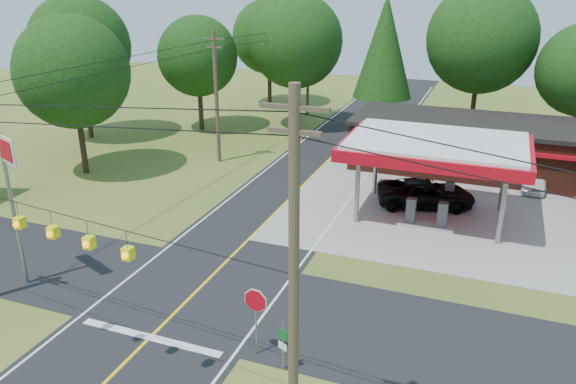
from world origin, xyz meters
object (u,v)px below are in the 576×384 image
(gas_canopy, at_px, (436,149))
(suv_car, at_px, (426,194))
(sedan_car, at_px, (536,181))
(big_stop_sign, at_px, (6,172))
(octagonal_stop_sign, at_px, (255,305))

(gas_canopy, bearing_deg, suv_car, 108.43)
(sedan_car, bearing_deg, gas_canopy, -124.65)
(suv_car, relative_size, sedan_car, 1.57)
(sedan_car, xyz_separation_m, big_stop_sign, (-23.13, -22.12, 4.99))
(octagonal_stop_sign, bearing_deg, gas_canopy, 74.31)
(suv_car, xyz_separation_m, octagonal_stop_sign, (-4.00, -17.51, 1.39))
(gas_canopy, relative_size, sedan_car, 2.74)
(gas_canopy, height_order, big_stop_sign, big_stop_sign)
(suv_car, xyz_separation_m, big_stop_sign, (-16.50, -16.51, 4.81))
(gas_canopy, height_order, octagonal_stop_sign, gas_canopy)
(big_stop_sign, height_order, octagonal_stop_sign, big_stop_sign)
(gas_canopy, relative_size, octagonal_stop_sign, 3.60)
(big_stop_sign, xyz_separation_m, octagonal_stop_sign, (12.50, -1.00, -3.42))
(gas_canopy, xyz_separation_m, big_stop_sign, (-17.00, -15.01, 1.38))
(suv_car, height_order, octagonal_stop_sign, octagonal_stop_sign)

